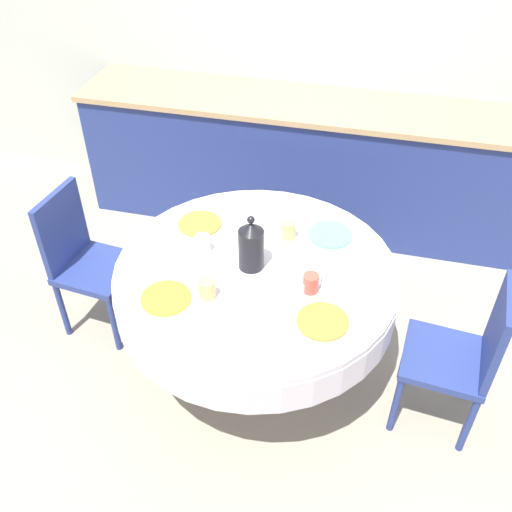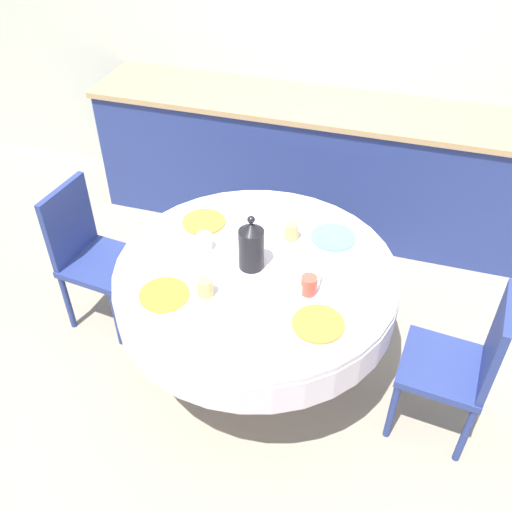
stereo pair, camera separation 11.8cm
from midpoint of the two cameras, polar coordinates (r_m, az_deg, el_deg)
name	(u,v)px [view 1 (the left image)]	position (r m, az deg, el deg)	size (l,w,h in m)	color
ground_plane	(256,363)	(3.40, -1.01, -10.64)	(12.00, 12.00, 0.00)	#9E937F
wall_back	(322,33)	(4.20, 5.72, 21.28)	(7.00, 0.05, 2.60)	beige
kitchen_counter	(306,163)	(4.24, 4.24, 9.30)	(3.24, 0.64, 0.95)	navy
dining_table	(256,286)	(2.95, -1.15, -3.01)	(1.45, 1.45, 0.74)	olive
chair_left	(464,353)	(2.94, 19.00, -9.17)	(0.44, 0.44, 0.91)	navy
chair_right	(84,256)	(3.47, -17.79, -0.06)	(0.44, 0.44, 0.91)	navy
plate_near_left	(166,298)	(2.75, -10.21, -4.18)	(0.24, 0.24, 0.01)	yellow
cup_near_left	(207,289)	(2.70, -6.14, -3.33)	(0.08, 0.08, 0.10)	#DBB766
plate_near_right	(323,321)	(2.61, 5.38, -6.55)	(0.24, 0.24, 0.01)	orange
cup_near_right	(311,283)	(2.72, 4.25, -2.75)	(0.08, 0.08, 0.10)	#CC4C3D
plate_far_left	(200,224)	(3.18, -6.70, 3.21)	(0.24, 0.24, 0.01)	orange
cup_far_left	(203,244)	(2.97, -6.49, 1.20)	(0.08, 0.08, 0.10)	white
plate_far_right	(330,235)	(3.09, 6.34, 2.11)	(0.24, 0.24, 0.01)	#60BCB7
cup_far_right	(289,230)	(3.04, 2.16, 2.59)	(0.08, 0.08, 0.10)	#DBB766
coffee_carafe	(251,245)	(2.80, -1.70, 1.04)	(0.13, 0.13, 0.31)	black
fruit_bowl	(300,275)	(2.79, 3.26, -1.97)	(0.21, 0.21, 0.05)	silver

